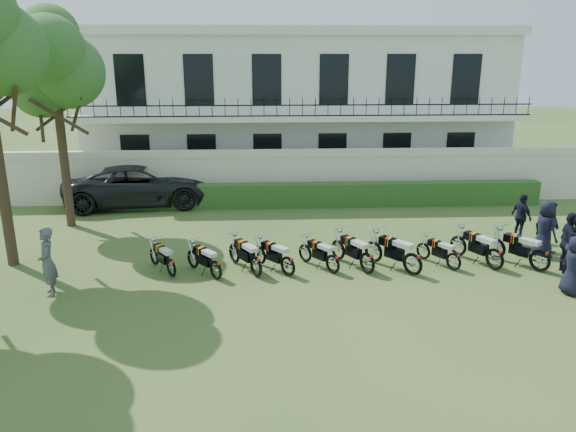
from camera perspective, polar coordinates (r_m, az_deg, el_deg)
The scene contains 22 objects.
ground at distance 16.94m, azimuth 3.58°, elevation -5.57°, with size 100.00×100.00×0.00m, color #354E1F.
perimeter_wall at distance 24.23m, azimuth 1.55°, elevation 4.14°, with size 30.00×0.35×2.30m.
hedge at distance 23.71m, azimuth 4.09°, elevation 2.16°, with size 18.00×0.60×1.00m, color #1E4518.
building at distance 29.73m, azimuth 0.70°, elevation 11.40°, with size 20.40×9.60×7.40m.
tree_west_near at distance 21.80m, azimuth -22.66°, elevation 14.05°, with size 3.40×3.20×7.90m.
motorcycle_0 at distance 16.63m, azimuth -11.80°, elevation -4.73°, with size 1.03×1.49×0.95m.
motorcycle_1 at distance 16.22m, azimuth -7.36°, elevation -5.01°, with size 1.18×1.43×0.97m.
motorcycle_2 at distance 16.30m, azimuth -3.27°, elevation -4.63°, with size 1.07×1.73×1.06m.
motorcycle_3 at distance 16.32m, azimuth -0.01°, elevation -4.64°, with size 1.29×1.48×1.02m.
motorcycle_4 at distance 16.57m, azimuth 4.58°, elevation -4.43°, with size 1.15×1.49×0.98m.
motorcycle_5 at distance 16.65m, azimuth 8.07°, elevation -4.24°, with size 1.11×1.79×1.10m.
motorcycle_6 at distance 16.75m, azimuth 12.59°, elevation -4.26°, with size 1.44×1.69×1.16m.
motorcycle_7 at distance 17.48m, azimuth 16.51°, elevation -4.05°, with size 1.02×1.45×0.92m.
motorcycle_8 at distance 17.87m, azimuth 20.31°, elevation -3.64°, with size 1.10×1.86×1.13m.
motorcycle_9 at distance 18.24m, azimuth 24.27°, elevation -3.67°, with size 1.34×1.71×1.13m.
suv at distance 24.62m, azimuth -14.72°, elevation 3.08°, with size 2.88×6.26×1.74m, color black.
inspector at distance 16.30m, azimuth -23.25°, elevation -4.31°, with size 0.69×0.45×1.88m, color #5A5A5F.
officer_0 at distance 16.91m, azimuth 27.07°, elevation -4.49°, with size 0.81×0.52×1.65m, color black.
officer_2 at distance 18.42m, azimuth 26.59°, elevation -2.46°, with size 1.08×0.45×1.85m, color black.
officer_3 at distance 19.52m, azimuth 24.66°, elevation -1.21°, with size 0.90×0.59×1.84m, color black.
officer_4 at distance 20.20m, azimuth 24.90°, elevation -0.93°, with size 0.82×0.64×1.68m, color black.
officer_5 at distance 21.12m, azimuth 22.63°, elevation -0.05°, with size 0.94×0.39×1.61m, color black.
Camera 1 is at (-1.84, -15.60, 6.36)m, focal length 35.00 mm.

